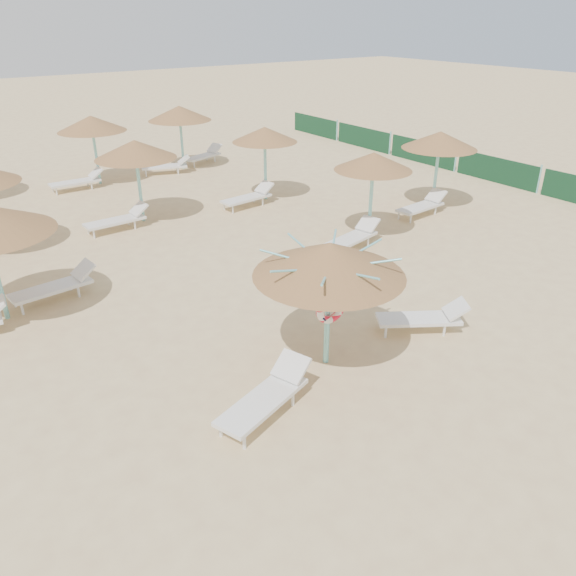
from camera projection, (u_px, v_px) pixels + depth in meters
ground at (318, 358)px, 11.41m from camera, size 120.00×120.00×0.00m
main_palapa at (329, 260)px, 10.30m from camera, size 2.87×2.87×2.57m
lounger_main_a at (267, 396)px, 9.71m from camera, size 2.14×1.25×0.75m
lounger_main_b at (424, 317)px, 12.23m from camera, size 1.95×1.53×0.70m
palapa_field at (144, 148)px, 18.27m from camera, size 17.52×13.94×2.72m
windbreak_fence at (423, 152)px, 25.74m from camera, size 0.08×19.84×1.10m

